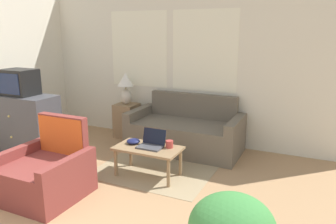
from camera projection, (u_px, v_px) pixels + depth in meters
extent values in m
cube|color=silver|center=(175.00, 65.00, 5.57)|extent=(5.86, 0.05, 2.60)
cube|color=white|center=(139.00, 49.00, 5.77)|extent=(1.10, 0.01, 1.30)
cube|color=white|center=(204.00, 51.00, 5.27)|extent=(1.10, 0.01, 1.30)
cube|color=#9E8966|center=(166.00, 161.00, 4.81)|extent=(1.55, 1.90, 0.01)
cube|color=#665B4C|center=(184.00, 137.00, 5.21)|extent=(1.49, 0.87, 0.46)
cube|color=#665B4C|center=(193.00, 119.00, 5.49)|extent=(1.49, 0.12, 0.86)
cube|color=#665B4C|center=(140.00, 126.00, 5.52)|extent=(0.14, 0.87, 0.61)
cube|color=#665B4C|center=(235.00, 139.00, 4.85)|extent=(0.14, 0.87, 0.61)
cube|color=brown|center=(43.00, 180.00, 3.74)|extent=(0.68, 0.84, 0.41)
cube|color=brown|center=(65.00, 150.00, 4.01)|extent=(0.68, 0.10, 0.88)
cube|color=brown|center=(19.00, 169.00, 3.89)|extent=(0.10, 0.84, 0.53)
cube|color=brown|center=(70.00, 181.00, 3.57)|extent=(0.10, 0.84, 0.53)
cube|color=#D1511E|center=(61.00, 143.00, 3.94)|extent=(0.66, 0.01, 0.64)
cube|color=#424247|center=(24.00, 124.00, 5.07)|extent=(1.12, 0.49, 0.92)
sphere|color=tan|center=(9.00, 116.00, 4.81)|extent=(0.04, 0.04, 0.04)
sphere|color=tan|center=(11.00, 137.00, 4.89)|extent=(0.04, 0.04, 0.04)
cube|color=black|center=(19.00, 82.00, 4.92)|extent=(0.50, 0.37, 0.39)
cube|color=#192342|center=(9.00, 84.00, 4.75)|extent=(0.41, 0.01, 0.30)
cube|color=#937551|center=(127.00, 120.00, 5.89)|extent=(0.37, 0.37, 0.60)
ellipsoid|color=beige|center=(126.00, 97.00, 5.78)|extent=(0.20, 0.20, 0.27)
cylinder|color=tan|center=(126.00, 87.00, 5.74)|extent=(0.02, 0.02, 0.06)
cone|color=white|center=(126.00, 79.00, 5.71)|extent=(0.28, 0.28, 0.23)
cube|color=#8E704C|center=(148.00, 148.00, 4.25)|extent=(0.86, 0.47, 0.03)
cylinder|color=#8E704C|center=(116.00, 163.00, 4.29)|extent=(0.04, 0.04, 0.37)
cylinder|color=#8E704C|center=(168.00, 173.00, 3.97)|extent=(0.04, 0.04, 0.37)
cylinder|color=#8E704C|center=(131.00, 153.00, 4.62)|extent=(0.04, 0.04, 0.37)
cylinder|color=#8E704C|center=(180.00, 162.00, 4.30)|extent=(0.04, 0.04, 0.37)
cube|color=#47474C|center=(150.00, 147.00, 4.21)|extent=(0.32, 0.20, 0.02)
cube|color=black|center=(154.00, 136.00, 4.30)|extent=(0.32, 0.06, 0.20)
cylinder|color=#B23D38|center=(169.00, 144.00, 4.22)|extent=(0.10, 0.10, 0.10)
ellipsoid|color=#191E4C|center=(133.00, 141.00, 4.38)|extent=(0.18, 0.18, 0.06)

